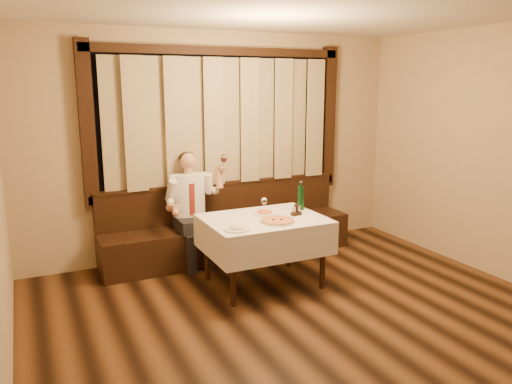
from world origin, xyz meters
name	(u,v)px	position (x,y,z in m)	size (l,w,h in m)	color
room	(299,158)	(0.00, 0.97, 1.50)	(5.01, 6.01, 2.81)	black
banquette	(228,232)	(0.00, 2.72, 0.31)	(3.20, 0.61, 0.94)	black
dining_table	(264,227)	(0.00, 1.70, 0.65)	(1.27, 0.97, 0.76)	black
pizza	(277,221)	(0.05, 1.49, 0.77)	(0.37, 0.37, 0.04)	white
pasta_red	(265,211)	(0.08, 1.84, 0.79)	(0.27, 0.27, 0.09)	white
pasta_cream	(237,226)	(-0.44, 1.41, 0.79)	(0.27, 0.27, 0.09)	white
green_bottle	(301,198)	(0.53, 1.83, 0.90)	(0.07, 0.07, 0.33)	#0F491D
table_wine_glass	(264,202)	(0.09, 1.87, 0.89)	(0.07, 0.07, 0.18)	white
cruet_caddy	(296,211)	(0.36, 1.64, 0.80)	(0.12, 0.08, 0.12)	black
seated_man	(191,200)	(-0.51, 2.63, 0.80)	(0.74, 0.55, 1.37)	black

